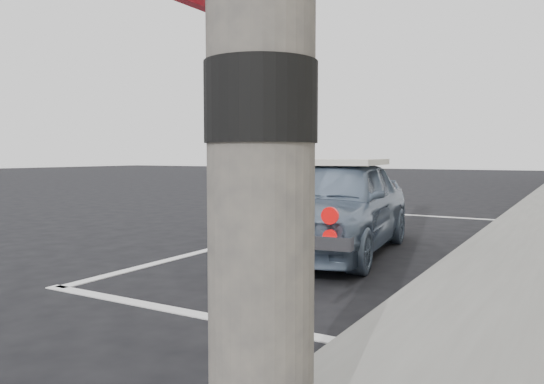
# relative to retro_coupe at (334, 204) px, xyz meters

# --- Properties ---
(ground) EXTENTS (80.00, 80.00, 0.00)m
(ground) POSITION_rel_retro_coupe_xyz_m (-0.44, -2.26, -0.56)
(ground) COLOR black
(ground) RESTS_ON ground
(pline_rear) EXTENTS (3.00, 0.12, 0.01)m
(pline_rear) POSITION_rel_retro_coupe_xyz_m (0.06, -2.76, -0.56)
(pline_rear) COLOR silver
(pline_rear) RESTS_ON ground
(pline_front) EXTENTS (3.00, 0.12, 0.01)m
(pline_front) POSITION_rel_retro_coupe_xyz_m (0.06, 4.24, -0.56)
(pline_front) COLOR silver
(pline_front) RESTS_ON ground
(pline_side) EXTENTS (0.12, 7.00, 0.01)m
(pline_side) POSITION_rel_retro_coupe_xyz_m (-1.34, 0.74, -0.56)
(pline_side) COLOR silver
(pline_side) RESTS_ON ground
(retro_coupe) EXTENTS (1.73, 3.42, 1.11)m
(retro_coupe) POSITION_rel_retro_coupe_xyz_m (0.00, 0.00, 0.00)
(retro_coupe) COLOR slate
(retro_coupe) RESTS_ON ground
(cat) EXTENTS (0.20, 0.44, 0.24)m
(cat) POSITION_rel_retro_coupe_xyz_m (0.06, -1.33, -0.46)
(cat) COLOR #63594B
(cat) RESTS_ON ground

